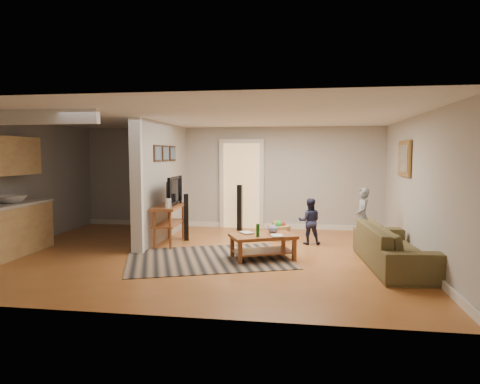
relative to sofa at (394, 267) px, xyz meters
name	(u,v)px	position (x,y,z in m)	size (l,w,h in m)	color
ground	(202,254)	(-3.30, 0.39, 0.00)	(7.50, 7.50, 0.00)	brown
room_shell	(153,174)	(-4.37, 0.81, 1.46)	(7.54, 6.02, 2.52)	#AEABA6
area_rug	(208,258)	(-3.12, 0.08, 0.01)	(2.78, 2.03, 0.01)	black
sofa	(394,267)	(0.00, 0.00, 0.00)	(2.29, 0.89, 0.67)	#3E391F
coffee_table	(263,240)	(-2.16, 0.22, 0.34)	(1.27, 1.04, 0.65)	brown
tv_console	(170,209)	(-4.17, 1.20, 0.72)	(0.55, 1.29, 1.09)	brown
speaker_left	(186,217)	(-3.94, 1.59, 0.50)	(0.10, 0.10, 1.00)	black
speaker_right	(240,208)	(-2.99, 2.95, 0.55)	(0.11, 0.11, 1.10)	black
toy_basket	(279,232)	(-1.99, 1.93, 0.18)	(0.48, 0.48, 0.43)	#A27146
child	(362,246)	(-0.31, 1.58, 0.00)	(0.43, 0.28, 1.17)	gray
toddler	(309,244)	(-1.35, 1.60, 0.00)	(0.46, 0.36, 0.94)	#1D203E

